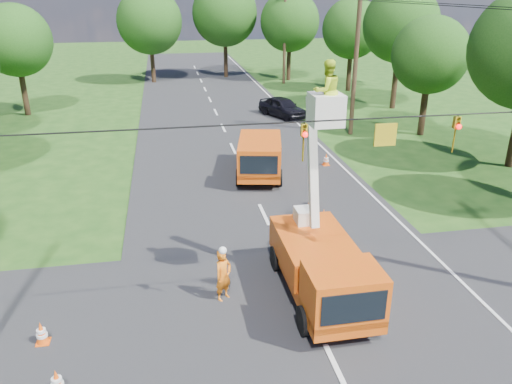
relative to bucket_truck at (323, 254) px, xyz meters
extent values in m
plane|color=#1C4414|center=(-0.57, 16.56, -1.62)|extent=(140.00, 140.00, 0.00)
cube|color=black|center=(-0.57, 16.56, -1.62)|extent=(12.00, 100.00, 0.06)
cube|color=black|center=(-0.57, -1.44, -1.62)|extent=(56.00, 10.00, 0.07)
cube|color=silver|center=(5.03, 16.56, -1.62)|extent=(0.12, 90.00, 0.02)
cube|color=#D2470E|center=(0.00, 0.15, -0.92)|extent=(2.15, 5.80, 0.43)
cube|color=#D2470E|center=(0.01, -1.92, -0.17)|extent=(2.13, 1.65, 1.45)
cube|color=black|center=(0.01, -2.74, -0.12)|extent=(1.83, 0.06, 0.92)
cube|color=#D2470E|center=(0.00, 0.92, -0.32)|extent=(2.28, 3.58, 0.97)
cylinder|color=black|center=(-1.01, -1.69, -1.17)|extent=(0.31, 0.89, 0.89)
cylinder|color=black|center=(1.02, -1.68, -1.17)|extent=(0.31, 0.89, 0.89)
cylinder|color=black|center=(-1.02, 1.98, -1.17)|extent=(0.31, 0.89, 0.89)
cylinder|color=black|center=(1.01, 1.99, -1.17)|extent=(0.31, 0.89, 0.89)
cube|color=silver|center=(-0.01, 1.99, 0.41)|extent=(0.73, 0.73, 0.53)
cube|color=silver|center=(-0.01, 1.46, 2.53)|extent=(0.28, 1.29, 4.19)
cube|color=silver|center=(0.00, 0.44, 4.51)|extent=(0.92, 0.92, 0.92)
imported|color=#C6E526|center=(0.00, 0.44, 5.05)|extent=(0.99, 0.86, 1.76)
cube|color=#D2470E|center=(0.26, 11.91, -0.93)|extent=(3.25, 6.09, 0.43)
cube|color=#D2470E|center=(-0.16, 9.88, -0.17)|extent=(2.41, 2.04, 1.44)
cube|color=black|center=(-0.33, 9.08, -0.13)|extent=(1.80, 0.43, 0.91)
cube|color=#D2470E|center=(0.42, 12.66, -0.32)|extent=(2.94, 3.95, 0.96)
cylinder|color=black|center=(-1.10, 10.32, -1.18)|extent=(0.48, 0.93, 0.89)
cylinder|color=black|center=(0.87, 9.91, -1.18)|extent=(0.48, 0.93, 0.89)
cylinder|color=black|center=(-0.36, 13.91, -1.18)|extent=(0.48, 0.93, 0.89)
cylinder|color=black|center=(1.62, 13.49, -1.18)|extent=(0.48, 0.93, 0.89)
imported|color=orange|center=(-3.11, 0.47, -0.73)|extent=(0.77, 0.73, 1.77)
imported|color=black|center=(4.43, 24.20, -0.85)|extent=(3.56, 4.88, 1.54)
cone|color=#ED510C|center=(1.75, 5.19, -1.24)|extent=(0.36, 0.36, 0.70)
cube|color=#ED510C|center=(1.75, 5.19, -1.58)|extent=(0.38, 0.38, 0.04)
cylinder|color=white|center=(1.75, 5.19, -1.18)|extent=(0.26, 0.26, 0.09)
cylinder|color=white|center=(1.75, 5.19, -1.33)|extent=(0.31, 0.31, 0.09)
cone|color=#ED510C|center=(1.89, 7.23, -1.24)|extent=(0.36, 0.36, 0.70)
cube|color=#ED510C|center=(1.89, 7.23, -1.58)|extent=(0.38, 0.38, 0.04)
cylinder|color=white|center=(1.89, 7.23, -1.18)|extent=(0.26, 0.26, 0.09)
cylinder|color=white|center=(1.89, 7.23, -1.33)|extent=(0.31, 0.31, 0.09)
cone|color=#ED510C|center=(-7.67, -2.84, -1.24)|extent=(0.36, 0.36, 0.70)
cylinder|color=white|center=(-7.67, -2.84, -1.18)|extent=(0.26, 0.26, 0.09)
cylinder|color=white|center=(-7.67, -2.84, -1.33)|extent=(0.31, 0.31, 0.09)
cone|color=#ED510C|center=(-8.45, -0.78, -1.24)|extent=(0.36, 0.36, 0.70)
cube|color=#ED510C|center=(-8.45, -0.78, -1.58)|extent=(0.38, 0.38, 0.04)
cylinder|color=white|center=(-8.45, -0.78, -1.18)|extent=(0.26, 0.26, 0.09)
cylinder|color=white|center=(-8.45, -0.78, -1.33)|extent=(0.31, 0.31, 0.09)
cone|color=#ED510C|center=(4.20, 12.49, -1.24)|extent=(0.36, 0.36, 0.70)
cube|color=#ED510C|center=(4.20, 12.49, -1.58)|extent=(0.38, 0.38, 0.04)
cylinder|color=white|center=(4.20, 12.49, -1.18)|extent=(0.26, 0.26, 0.09)
cylinder|color=white|center=(4.20, 12.49, -1.33)|extent=(0.31, 0.31, 0.09)
cylinder|color=#4C3823|center=(7.93, 18.56, 3.38)|extent=(0.30, 0.30, 10.00)
cylinder|color=#4C3823|center=(7.93, 38.56, 3.38)|extent=(0.30, 0.30, 10.00)
cylinder|color=black|center=(-1.07, -1.44, 4.68)|extent=(18.00, 0.04, 0.04)
cube|color=#B59815|center=(1.03, -1.44, 4.23)|extent=(0.60, 0.05, 0.60)
imported|color=#B59815|center=(-1.17, -1.44, 4.13)|extent=(0.16, 0.20, 1.00)
sphere|color=#FF0C0C|center=(-1.17, -1.56, 4.38)|extent=(0.14, 0.14, 0.14)
imported|color=#B59815|center=(3.03, -1.44, 4.13)|extent=(0.16, 0.20, 1.00)
sphere|color=#FF0C0C|center=(3.03, -1.56, 4.38)|extent=(0.14, 0.14, 0.14)
cylinder|color=#382616|center=(-15.37, 28.56, 0.40)|extent=(0.44, 0.44, 4.05)
sphere|color=#1B4913|center=(-15.37, 28.56, 4.08)|extent=(5.40, 5.40, 5.40)
cylinder|color=#382616|center=(12.63, 17.56, 0.27)|extent=(0.44, 0.44, 3.78)
sphere|color=#1B4913|center=(12.63, 17.56, 3.71)|extent=(5.00, 5.00, 5.00)
cylinder|color=#382616|center=(14.23, 25.56, 0.76)|extent=(0.44, 0.44, 4.75)
sphere|color=#1B4913|center=(14.23, 25.56, 5.08)|extent=(6.00, 6.00, 6.00)
cylinder|color=#382616|center=(13.23, 33.56, 0.45)|extent=(0.44, 0.44, 4.14)
sphere|color=#1B4913|center=(13.23, 33.56, 4.21)|extent=(5.60, 5.60, 5.60)
cylinder|color=#382616|center=(-5.57, 41.56, 0.58)|extent=(0.44, 0.44, 4.40)
sphere|color=#1B4913|center=(-5.57, 41.56, 4.58)|extent=(6.60, 6.60, 6.60)
cylinder|color=#382616|center=(2.43, 43.56, 0.80)|extent=(0.44, 0.44, 4.84)
sphere|color=#1B4913|center=(2.43, 43.56, 5.20)|extent=(7.00, 7.00, 7.00)
cylinder|color=#382616|center=(8.93, 40.56, 0.54)|extent=(0.44, 0.44, 4.31)
sphere|color=#1B4913|center=(8.93, 40.56, 4.46)|extent=(6.20, 6.20, 6.20)
camera|label=1|loc=(-4.56, -13.19, 7.78)|focal=35.00mm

